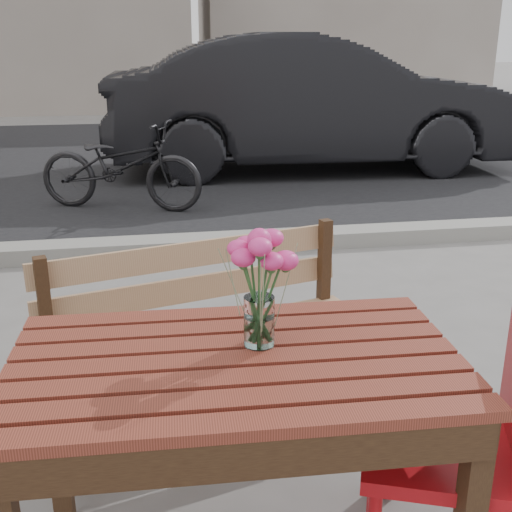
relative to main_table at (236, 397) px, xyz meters
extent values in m
cube|color=black|center=(-0.10, 7.13, -0.62)|extent=(30.00, 8.00, 0.00)
cube|color=gray|center=(-0.10, 3.13, -0.56)|extent=(30.00, 0.25, 0.12)
cube|color=#562216|center=(0.00, 0.00, 0.11)|extent=(1.23, 0.75, 0.03)
cube|color=black|center=(-0.54, 0.32, -0.26)|extent=(0.06, 0.06, 0.71)
cube|color=black|center=(0.56, 0.28, -0.26)|extent=(0.06, 0.06, 0.71)
cube|color=#A37854|center=(0.01, 0.78, -0.20)|extent=(1.36, 0.68, 0.03)
cube|color=#A37854|center=(-0.04, 0.97, 0.02)|extent=(1.28, 0.36, 0.36)
cube|color=black|center=(-0.53, 0.48, -0.41)|extent=(0.06, 0.06, 0.43)
cube|color=black|center=(0.63, 0.79, -0.41)|extent=(0.06, 0.06, 0.43)
cube|color=black|center=(-0.60, 0.77, -0.22)|extent=(0.06, 0.06, 0.80)
cube|color=black|center=(0.56, 1.08, -0.22)|extent=(0.06, 0.06, 0.80)
cube|color=#A80D13|center=(0.57, -0.09, -0.17)|extent=(0.57, 0.57, 0.04)
cylinder|color=#A80D13|center=(0.47, 0.14, -0.40)|extent=(0.04, 0.04, 0.43)
cylinder|color=#A80D13|center=(0.80, 0.01, -0.40)|extent=(0.04, 0.04, 0.43)
cylinder|color=white|center=(0.07, 0.06, 0.19)|extent=(0.08, 0.08, 0.14)
cylinder|color=#2F6130|center=(0.07, 0.06, 0.26)|extent=(0.05, 0.05, 0.28)
imported|color=black|center=(1.80, 6.18, 0.18)|extent=(4.94, 1.89, 1.61)
imported|color=black|center=(-0.44, 4.56, -0.21)|extent=(1.67, 1.07, 0.83)
camera|label=1|loc=(-0.21, -1.52, 0.93)|focal=45.00mm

